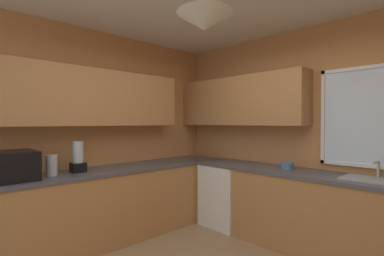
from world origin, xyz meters
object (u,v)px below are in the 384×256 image
at_px(sink_assembly, 374,179).
at_px(kettle, 52,165).
at_px(dishwasher, 227,195).
at_px(microwave, 15,165).
at_px(blender_appliance, 78,158).
at_px(bowl, 287,166).

bearing_deg(sink_assembly, kettle, -138.08).
height_order(dishwasher, sink_assembly, sink_assembly).
relative_size(dishwasher, microwave, 1.81).
xyz_separation_m(dishwasher, blender_appliance, (-0.66, -1.89, 0.64)).
height_order(kettle, blender_appliance, blender_appliance).
distance_m(bowl, blender_appliance, 2.49).
xyz_separation_m(kettle, sink_assembly, (2.48, 2.22, -0.10)).
height_order(dishwasher, kettle, kettle).
xyz_separation_m(sink_assembly, bowl, (-0.92, -0.01, 0.03)).
xyz_separation_m(sink_assembly, blender_appliance, (-2.50, -1.93, 0.15)).
distance_m(dishwasher, bowl, 1.06).
relative_size(sink_assembly, blender_appliance, 1.55).
distance_m(microwave, sink_assembly, 3.58).
xyz_separation_m(dishwasher, bowl, (0.92, 0.03, 0.53)).
bearing_deg(kettle, bowl, 54.89).
height_order(kettle, sink_assembly, kettle).
height_order(dishwasher, bowl, bowl).
relative_size(dishwasher, bowl, 5.41).
xyz_separation_m(dishwasher, sink_assembly, (1.84, 0.04, 0.49)).
relative_size(microwave, kettle, 2.13).
bearing_deg(bowl, blender_appliance, -129.36).
relative_size(microwave, bowl, 2.98).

